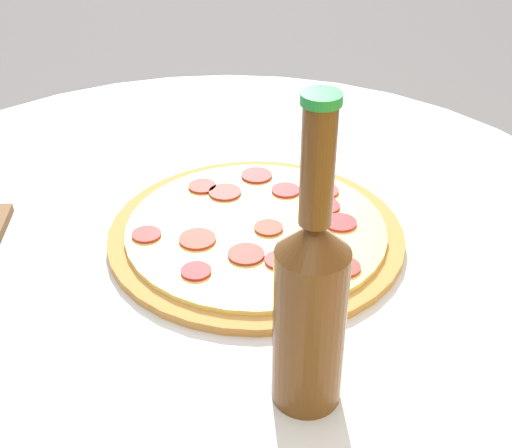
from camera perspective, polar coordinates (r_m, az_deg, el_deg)
table at (r=0.99m, az=-2.99°, el=-9.12°), size 1.05×1.05×0.74m
pizza at (r=0.87m, az=0.02°, el=-0.66°), size 0.36×0.36×0.02m
beer_bottle at (r=0.60m, az=4.37°, el=-6.31°), size 0.06×0.06×0.30m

